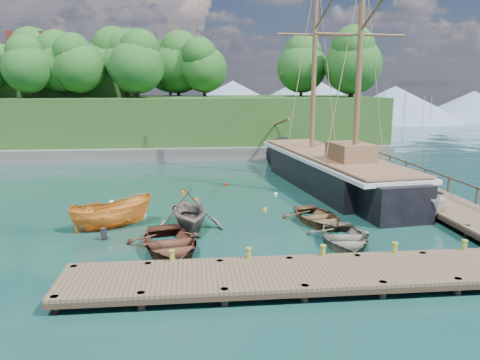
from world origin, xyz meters
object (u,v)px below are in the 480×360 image
object	(u,v)px
rowboat_3	(344,245)
cabin_boat_white	(424,215)
rowboat_1	(189,229)
rowboat_0	(170,252)
schooner	(330,173)
motorboat_orange	(113,228)
rowboat_2	(318,223)

from	to	relation	value
rowboat_3	cabin_boat_white	size ratio (longest dim) A/B	0.99
rowboat_1	cabin_boat_white	bearing A→B (deg)	-3.58
rowboat_0	cabin_boat_white	world-z (taller)	cabin_boat_white
rowboat_0	cabin_boat_white	xyz separation A→B (m)	(14.23, 4.61, 0.00)
rowboat_0	rowboat_1	bearing A→B (deg)	64.91
rowboat_3	schooner	xyz separation A→B (m)	(2.93, 12.13, 1.04)
motorboat_orange	rowboat_2	bearing A→B (deg)	-117.75
rowboat_1	rowboat_3	distance (m)	7.92
rowboat_1	schooner	distance (m)	13.58
rowboat_1	motorboat_orange	size ratio (longest dim) A/B	0.96
cabin_boat_white	rowboat_1	bearing A→B (deg)	-165.73
cabin_boat_white	schooner	bearing A→B (deg)	121.78
rowboat_3	schooner	size ratio (longest dim) A/B	0.17
motorboat_orange	rowboat_1	bearing A→B (deg)	-124.97
rowboat_3	cabin_boat_white	world-z (taller)	cabin_boat_white
rowboat_1	cabin_boat_white	distance (m)	13.46
rowboat_3	schooner	world-z (taller)	schooner
rowboat_0	rowboat_2	bearing A→B (deg)	14.04
rowboat_2	schooner	world-z (taller)	schooner
rowboat_0	rowboat_2	size ratio (longest dim) A/B	1.17
cabin_boat_white	schooner	size ratio (longest dim) A/B	0.17
rowboat_2	rowboat_3	bearing A→B (deg)	-95.15
rowboat_1	motorboat_orange	xyz separation A→B (m)	(-3.94, 0.61, 0.00)
rowboat_2	cabin_boat_white	world-z (taller)	cabin_boat_white
rowboat_0	rowboat_3	distance (m)	8.07
rowboat_0	rowboat_3	world-z (taller)	rowboat_0
rowboat_1	rowboat_3	xyz separation A→B (m)	(7.24, -3.20, 0.00)
rowboat_2	motorboat_orange	xyz separation A→B (m)	(-10.88, 0.30, 0.00)
rowboat_2	rowboat_1	bearing A→B (deg)	172.46
rowboat_0	schooner	size ratio (longest dim) A/B	0.19
rowboat_0	schooner	bearing A→B (deg)	36.90
motorboat_orange	schooner	world-z (taller)	schooner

